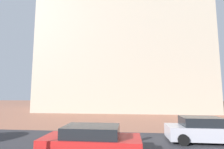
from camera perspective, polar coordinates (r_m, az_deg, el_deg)
ground_plane at (r=11.06m, az=1.32°, el=-22.04°), size 120.00×120.00×0.00m
street_asphalt_strip at (r=9.88m, az=0.69°, el=-23.94°), size 120.00×7.38×0.00m
landmark_building at (r=32.20m, az=3.38°, el=9.12°), size 28.34×13.58×37.68m
car_red at (r=8.27m, az=-7.14°, el=-22.24°), size 4.53×2.08×1.46m
car_silver at (r=12.07m, az=28.41°, el=-16.48°), size 4.10×1.97×1.50m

